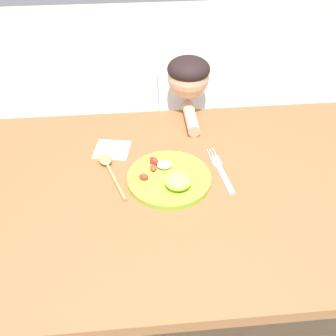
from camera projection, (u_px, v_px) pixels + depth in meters
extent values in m
plane|color=#BCB18F|center=(192.00, 312.00, 1.65)|extent=(8.00, 8.00, 0.00)
cube|color=brown|center=(201.00, 190.00, 1.20)|extent=(1.48, 0.86, 0.04)
cube|color=brown|center=(25.00, 203.00, 1.66)|extent=(0.07, 0.07, 0.67)
cube|color=brown|center=(334.00, 183.00, 1.76)|extent=(0.07, 0.07, 0.67)
cylinder|color=#8CCA36|center=(169.00, 178.00, 1.20)|extent=(0.25, 0.25, 0.02)
ellipsoid|color=#E4E353|center=(178.00, 181.00, 1.15)|extent=(0.08, 0.08, 0.04)
ellipsoid|color=red|center=(154.00, 161.00, 1.24)|extent=(0.04, 0.04, 0.03)
ellipsoid|color=red|center=(153.00, 168.00, 1.22)|extent=(0.02, 0.03, 0.02)
ellipsoid|color=red|center=(144.00, 177.00, 1.18)|extent=(0.03, 0.03, 0.02)
ellipsoid|color=white|center=(164.00, 165.00, 1.23)|extent=(0.05, 0.04, 0.02)
cube|color=silver|center=(225.00, 179.00, 1.21)|extent=(0.03, 0.13, 0.01)
cube|color=silver|center=(216.00, 161.00, 1.28)|extent=(0.03, 0.05, 0.01)
cylinder|color=silver|center=(215.00, 152.00, 1.31)|extent=(0.01, 0.04, 0.00)
cylinder|color=silver|center=(212.00, 153.00, 1.31)|extent=(0.01, 0.04, 0.00)
cylinder|color=silver|center=(209.00, 153.00, 1.31)|extent=(0.01, 0.04, 0.00)
cylinder|color=tan|center=(116.00, 182.00, 1.20)|extent=(0.06, 0.16, 0.01)
ellipsoid|color=tan|center=(105.00, 159.00, 1.27)|extent=(0.06, 0.07, 0.02)
cube|color=#334B6C|center=(180.00, 172.00, 1.94)|extent=(0.21, 0.12, 0.51)
cube|color=white|center=(184.00, 113.00, 1.63)|extent=(0.20, 0.25, 0.32)
sphere|color=#D8A884|center=(188.00, 78.00, 1.44)|extent=(0.15, 0.15, 0.15)
ellipsoid|color=black|center=(189.00, 69.00, 1.42)|extent=(0.15, 0.15, 0.08)
cylinder|color=#D8A884|center=(191.00, 118.00, 1.44)|extent=(0.04, 0.19, 0.04)
cube|color=white|center=(112.00, 150.00, 1.32)|extent=(0.13, 0.12, 0.00)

